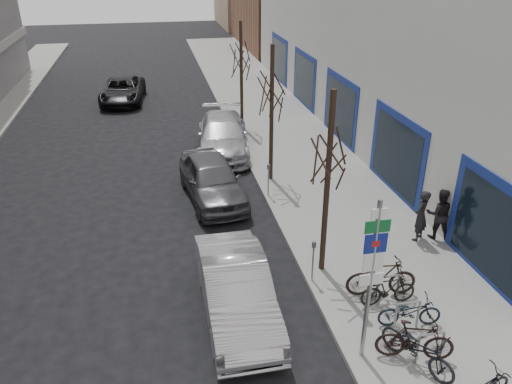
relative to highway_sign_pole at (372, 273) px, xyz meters
name	(u,v)px	position (x,y,z in m)	size (l,w,h in m)	color
ground	(261,375)	(-2.40, 0.01, -2.46)	(120.00, 120.00, 0.00)	black
sidewalk_east	(315,176)	(2.10, 10.01, -2.38)	(5.00, 70.00, 0.15)	slate
commercial_building	(512,24)	(14.60, 16.01, 2.54)	(20.00, 32.00, 10.00)	#B7B7B2
brick_building_far	(305,2)	(10.60, 40.01, 1.54)	(12.00, 14.00, 8.00)	brown
highway_sign_pole	(372,273)	(0.00, 0.00, 0.00)	(0.55, 0.10, 4.20)	gray
bike_rack	(407,312)	(1.40, 0.61, -1.80)	(0.66, 2.26, 0.83)	gray
tree_near	(330,142)	(0.20, 3.51, 1.65)	(1.80, 1.80, 5.50)	black
tree_mid	(272,82)	(0.20, 10.01, 1.65)	(1.80, 1.80, 5.50)	black
tree_far	(241,51)	(0.20, 16.51, 1.65)	(1.80, 1.80, 5.50)	black
meter_front	(313,257)	(-0.25, 3.01, -1.54)	(0.10, 0.08, 1.27)	gray
meter_mid	(268,177)	(-0.25, 8.51, -1.54)	(0.10, 0.08, 1.27)	gray
meter_back	(242,130)	(-0.25, 14.01, -1.54)	(0.10, 0.08, 1.27)	gray
bike_near_left	(418,345)	(1.06, -0.55, -1.73)	(0.57, 1.90, 1.16)	black
bike_near_right	(415,340)	(1.10, -0.33, -1.77)	(0.53, 1.78, 1.08)	black
bike_mid_curb	(410,309)	(1.53, 0.72, -1.82)	(0.48, 1.59, 0.97)	black
bike_mid_inner	(388,289)	(1.37, 1.60, -1.84)	(0.46, 1.55, 0.94)	black
bike_far_inner	(381,277)	(1.34, 2.01, -1.72)	(0.57, 1.93, 1.17)	black
parked_car_front	(236,290)	(-2.57, 2.18, -1.67)	(1.66, 4.76, 1.57)	#B4B3B8
parked_car_mid	(212,179)	(-2.32, 8.98, -1.64)	(1.93, 4.81, 1.64)	#4D4D52
parked_car_back	(223,135)	(-1.22, 13.68, -1.64)	(2.28, 5.61, 1.63)	#B5B6BA
lane_car	(123,90)	(-6.03, 23.33, -1.74)	(2.39, 5.19, 1.44)	black
pedestrian_near	(421,216)	(3.76, 4.43, -1.44)	(0.63, 0.41, 1.73)	black
pedestrian_far	(439,213)	(4.40, 4.43, -1.43)	(0.64, 0.44, 1.75)	black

